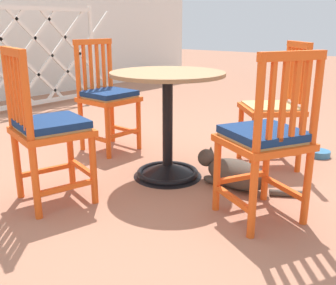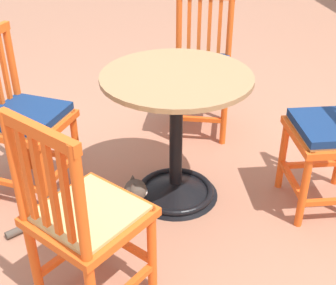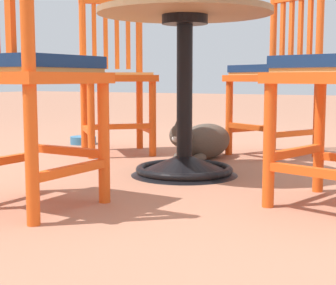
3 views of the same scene
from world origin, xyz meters
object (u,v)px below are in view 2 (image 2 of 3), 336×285
(orange_chair_at_corner, at_px, (84,220))
(tabby_cat, at_px, (95,201))
(cafe_table, at_px, (176,152))
(orange_chair_near_fence, at_px, (201,69))
(orange_chair_tucked_in, at_px, (24,120))
(orange_chair_by_planter, at_px, (336,132))

(orange_chair_at_corner, height_order, tabby_cat, orange_chair_at_corner)
(orange_chair_at_corner, xyz_separation_m, tabby_cat, (-0.56, 0.02, -0.34))
(tabby_cat, bearing_deg, orange_chair_at_corner, -1.70)
(cafe_table, xyz_separation_m, orange_chair_at_corner, (0.68, -0.46, 0.15))
(orange_chair_at_corner, distance_m, orange_chair_near_fence, 1.61)
(cafe_table, bearing_deg, tabby_cat, -74.57)
(orange_chair_tucked_in, bearing_deg, orange_chair_by_planter, 77.53)
(cafe_table, relative_size, tabby_cat, 1.03)
(orange_chair_by_planter, distance_m, tabby_cat, 1.29)
(orange_chair_at_corner, relative_size, orange_chair_tucked_in, 1.00)
(orange_chair_at_corner, distance_m, orange_chair_tucked_in, 0.91)
(orange_chair_near_fence, distance_m, orange_chair_tucked_in, 1.22)
(cafe_table, bearing_deg, orange_chair_at_corner, -34.19)
(cafe_table, relative_size, orange_chair_near_fence, 0.83)
(cafe_table, xyz_separation_m, tabby_cat, (0.12, -0.45, -0.19))
(orange_chair_by_planter, bearing_deg, tabby_cat, -92.75)
(orange_chair_tucked_in, bearing_deg, orange_chair_near_fence, 118.30)
(orange_chair_tucked_in, bearing_deg, orange_chair_at_corner, 21.30)
(cafe_table, xyz_separation_m, orange_chair_tucked_in, (-0.17, -0.79, 0.16))
(orange_chair_at_corner, bearing_deg, orange_chair_tucked_in, -158.70)
(orange_chair_near_fence, bearing_deg, tabby_cat, -39.96)
(orange_chair_at_corner, relative_size, orange_chair_by_planter, 1.00)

